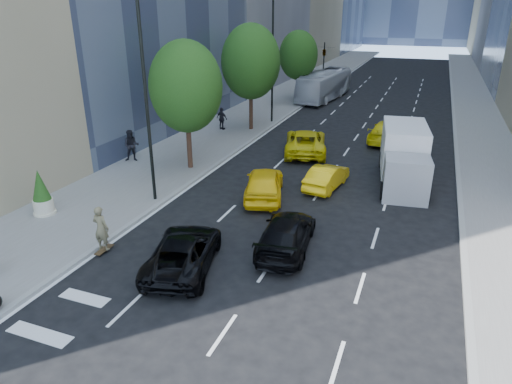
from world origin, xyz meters
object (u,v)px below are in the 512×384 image
at_px(black_sedan_mercedes, 286,234).
at_px(city_bus, 325,85).
at_px(planter_shrub, 41,193).
at_px(skateboarder, 101,231).
at_px(box_truck, 404,156).
at_px(black_sedan_lincoln, 184,251).

xyz_separation_m(black_sedan_mercedes, city_bus, (-6.00, 32.36, 0.82)).
xyz_separation_m(city_bus, planter_shrub, (-5.58, -33.49, -0.32)).
relative_size(skateboarder, city_bus, 0.17).
bearing_deg(city_bus, box_truck, -60.89).
distance_m(black_sedan_mercedes, planter_shrub, 11.65).
distance_m(skateboarder, black_sedan_lincoln, 3.61).
distance_m(skateboarder, black_sedan_mercedes, 7.40).
relative_size(skateboarder, black_sedan_mercedes, 0.40).
xyz_separation_m(box_truck, planter_shrub, (-15.34, -10.69, -0.39)).
height_order(skateboarder, black_sedan_lincoln, skateboarder).
height_order(skateboarder, city_bus, city_bus).
relative_size(box_truck, planter_shrub, 3.08).
bearing_deg(city_bus, black_sedan_lincoln, -79.51).
height_order(black_sedan_lincoln, box_truck, box_truck).
relative_size(black_sedan_lincoln, box_truck, 0.72).
height_order(city_bus, box_truck, box_truck).
distance_m(black_sedan_lincoln, black_sedan_mercedes, 4.20).
bearing_deg(planter_shrub, skateboarder, -20.31).
distance_m(skateboarder, box_truck, 16.35).
bearing_deg(black_sedan_lincoln, box_truck, -134.04).
height_order(black_sedan_lincoln, black_sedan_mercedes, black_sedan_mercedes).
height_order(black_sedan_mercedes, city_bus, city_bus).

